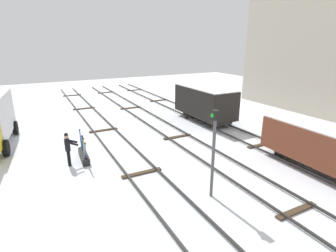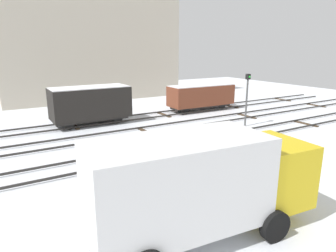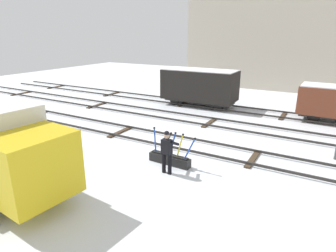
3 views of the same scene
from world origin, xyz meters
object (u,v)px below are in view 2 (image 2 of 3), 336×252
at_px(freight_car_back_track, 201,96).
at_px(signal_post, 247,94).
at_px(switch_lever_frame, 214,154).
at_px(freight_car_mid_siding, 90,103).
at_px(rail_worker, 230,143).
at_px(delivery_truck, 202,181).

bearing_deg(freight_car_back_track, signal_post, -94.53).
relative_size(switch_lever_frame, signal_post, 0.58).
relative_size(switch_lever_frame, freight_car_mid_siding, 0.39).
height_order(signal_post, freight_car_back_track, signal_post).
relative_size(rail_worker, delivery_truck, 0.25).
bearing_deg(switch_lever_frame, signal_post, 35.74).
relative_size(rail_worker, freight_car_back_track, 0.30).
height_order(switch_lever_frame, delivery_truck, delivery_truck).
distance_m(delivery_truck, freight_car_mid_siding, 14.30).
xyz_separation_m(rail_worker, freight_car_mid_siding, (-3.30, 10.43, 0.55)).
height_order(switch_lever_frame, signal_post, signal_post).
height_order(delivery_truck, freight_car_mid_siding, delivery_truck).
xyz_separation_m(delivery_truck, freight_car_mid_siding, (1.21, 14.25, -0.17)).
distance_m(switch_lever_frame, signal_post, 7.25).
distance_m(rail_worker, freight_car_back_track, 12.12).
xyz_separation_m(delivery_truck, signal_post, (10.06, 8.41, 0.53)).
relative_size(delivery_truck, freight_car_mid_siding, 1.27).
bearing_deg(freight_car_mid_siding, freight_car_back_track, -0.51).
xyz_separation_m(freight_car_back_track, freight_car_mid_siding, (-9.47, 0.00, 0.22)).
bearing_deg(freight_car_mid_siding, signal_post, -33.96).
xyz_separation_m(rail_worker, freight_car_back_track, (6.17, 10.43, 0.32)).
xyz_separation_m(signal_post, freight_car_mid_siding, (-8.85, 5.85, -0.69)).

